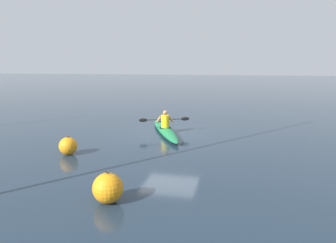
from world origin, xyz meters
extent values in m
plane|color=#1E2D3D|center=(0.00, 0.00, 0.00)|extent=(160.00, 160.00, 0.00)
ellipsoid|color=#19723F|center=(0.24, 0.05, 0.14)|extent=(2.54, 4.86, 0.28)
torus|color=black|center=(0.22, 0.08, 0.26)|extent=(0.70, 0.70, 0.04)
cylinder|color=black|center=(0.84, -1.34, 0.27)|extent=(0.18, 0.18, 0.02)
cylinder|color=yellow|center=(0.22, 0.10, 0.56)|extent=(0.37, 0.37, 0.56)
sphere|color=#936B4C|center=(0.22, 0.10, 0.95)|extent=(0.21, 0.21, 0.21)
cylinder|color=black|center=(0.29, -0.08, 0.60)|extent=(1.81, 0.81, 0.03)
ellipsoid|color=black|center=(1.19, 0.30, 0.60)|extent=(0.38, 0.20, 0.17)
ellipsoid|color=black|center=(-0.60, -0.47, 0.60)|extent=(0.38, 0.20, 0.17)
cylinder|color=#936B4C|center=(0.51, 0.14, 0.64)|extent=(0.24, 0.27, 0.34)
cylinder|color=#936B4C|center=(-0.01, -0.09, 0.64)|extent=(0.32, 0.15, 0.34)
sphere|color=orange|center=(-0.16, 7.47, 0.35)|extent=(0.70, 0.70, 0.70)
torus|color=#333338|center=(-0.16, 7.47, 0.73)|extent=(0.12, 0.12, 0.02)
sphere|color=orange|center=(2.73, 4.17, 0.31)|extent=(0.62, 0.62, 0.62)
torus|color=#333338|center=(2.73, 4.17, 0.65)|extent=(0.12, 0.12, 0.02)
camera|label=1|loc=(-2.93, 13.72, 3.09)|focal=33.66mm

